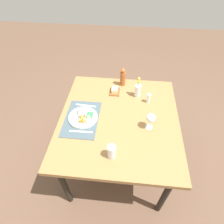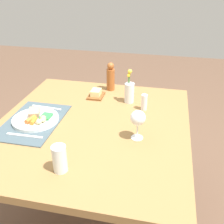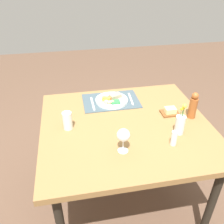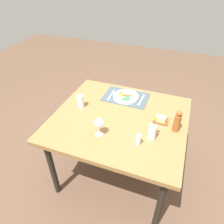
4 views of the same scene
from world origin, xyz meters
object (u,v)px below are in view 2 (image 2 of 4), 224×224
object	(u,v)px
dinner_plate	(36,119)
knife	(25,136)
water_tumbler	(60,160)
wine_glass	(138,119)
flower_vase	(129,92)
butter_dish	(96,94)
salt_shaker	(144,102)
pepper_mill	(110,77)
dining_table	(93,135)
fork	(47,107)

from	to	relation	value
dinner_plate	knife	size ratio (longest dim) A/B	1.30
water_tumbler	wine_glass	distance (m)	0.44
water_tumbler	flower_vase	bearing A→B (deg)	165.42
butter_dish	flower_vase	distance (m)	0.24
butter_dish	salt_shaker	size ratio (longest dim) A/B	1.30
water_tumbler	butter_dish	distance (m)	0.75
dinner_plate	wine_glass	distance (m)	0.59
pepper_mill	water_tumbler	distance (m)	0.89
dining_table	wine_glass	world-z (taller)	wine_glass
dinner_plate	pepper_mill	bearing A→B (deg)	148.98
wine_glass	dining_table	bearing A→B (deg)	-107.34
dinner_plate	fork	distance (m)	0.16
butter_dish	dining_table	bearing A→B (deg)	11.52
pepper_mill	flower_vase	xyz separation A→B (m)	(0.17, 0.16, -0.02)
fork	flower_vase	bearing A→B (deg)	116.36
flower_vase	salt_shaker	world-z (taller)	flower_vase
dinner_plate	butter_dish	world-z (taller)	dinner_plate
pepper_mill	wine_glass	bearing A→B (deg)	24.99
flower_vase	salt_shaker	bearing A→B (deg)	51.94
dinner_plate	knife	distance (m)	0.16
dinner_plate	water_tumbler	distance (m)	0.46
dinner_plate	wine_glass	size ratio (longest dim) A/B	1.62
salt_shaker	dining_table	bearing A→B (deg)	-48.13
flower_vase	wine_glass	xyz separation A→B (m)	(0.40, 0.11, 0.04)
knife	water_tumbler	size ratio (longest dim) A/B	1.59
fork	dinner_plate	bearing A→B (deg)	6.99
dining_table	butter_dish	size ratio (longest dim) A/B	9.05
pepper_mill	butter_dish	bearing A→B (deg)	-27.86
pepper_mill	butter_dish	world-z (taller)	pepper_mill
fork	water_tumbler	bearing A→B (deg)	33.96
knife	wine_glass	size ratio (longest dim) A/B	1.25
dining_table	fork	size ratio (longest dim) A/B	5.98
fork	butter_dish	xyz separation A→B (m)	(-0.24, 0.26, 0.01)
flower_vase	wine_glass	size ratio (longest dim) A/B	1.38
butter_dish	flower_vase	size ratio (longest dim) A/B	0.59
fork	pepper_mill	world-z (taller)	pepper_mill
dining_table	fork	distance (m)	0.36
dining_table	fork	world-z (taller)	fork
pepper_mill	knife	bearing A→B (deg)	-24.15
fork	water_tumbler	distance (m)	0.60
flower_vase	salt_shaker	size ratio (longest dim) A/B	2.22
dinner_plate	salt_shaker	size ratio (longest dim) A/B	2.61
dining_table	knife	world-z (taller)	knife
knife	butter_dish	distance (m)	0.60
water_tumbler	wine_glass	xyz separation A→B (m)	(-0.32, 0.29, 0.06)
flower_vase	dining_table	bearing A→B (deg)	-26.43
dining_table	pepper_mill	bearing A→B (deg)	-179.90
knife	dining_table	bearing A→B (deg)	121.79
fork	salt_shaker	world-z (taller)	salt_shaker
salt_shaker	dinner_plate	bearing A→B (deg)	-64.45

